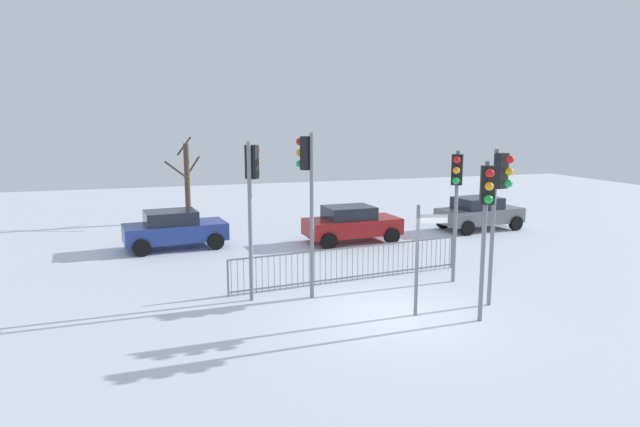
% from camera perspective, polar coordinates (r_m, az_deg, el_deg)
% --- Properties ---
extents(ground_plane, '(60.00, 60.00, 0.00)m').
position_cam_1_polar(ground_plane, '(14.46, 7.51, -10.19)').
color(ground_plane, silver).
extents(traffic_light_foreground_left, '(0.44, 0.49, 4.55)m').
position_cam_1_polar(traffic_light_foreground_left, '(14.99, -1.29, 3.69)').
color(traffic_light_foreground_left, slate).
rests_on(traffic_light_foreground_left, ground).
extents(traffic_light_rear_left, '(0.45, 0.48, 4.33)m').
position_cam_1_polar(traffic_light_rear_left, '(14.92, -7.01, 2.97)').
color(traffic_light_rear_left, slate).
rests_on(traffic_light_rear_left, ground).
extents(traffic_light_mid_left, '(0.40, 0.53, 3.93)m').
position_cam_1_polar(traffic_light_mid_left, '(13.58, 16.75, 0.74)').
color(traffic_light_mid_left, slate).
rests_on(traffic_light_mid_left, ground).
extents(traffic_light_foreground_right, '(0.44, 0.49, 3.99)m').
position_cam_1_polar(traffic_light_foreground_right, '(16.82, 13.86, 2.66)').
color(traffic_light_foreground_right, slate).
rests_on(traffic_light_foreground_right, ground).
extents(traffic_light_mid_right, '(0.37, 0.55, 4.15)m').
position_cam_1_polar(traffic_light_mid_right, '(14.90, 17.97, 2.06)').
color(traffic_light_mid_right, slate).
rests_on(traffic_light_mid_right, ground).
extents(direction_sign_post, '(0.78, 0.21, 2.82)m').
position_cam_1_polar(direction_sign_post, '(14.01, 10.22, -4.13)').
color(direction_sign_post, slate).
rests_on(direction_sign_post, ground).
extents(pedestrian_guard_railing, '(7.61, 0.91, 1.07)m').
position_cam_1_polar(pedestrian_guard_railing, '(16.98, 3.10, -5.16)').
color(pedestrian_guard_railing, slate).
rests_on(pedestrian_guard_railing, ground).
extents(car_blue_near, '(3.96, 2.27, 1.47)m').
position_cam_1_polar(car_blue_near, '(21.93, -14.78, -1.53)').
color(car_blue_near, navy).
rests_on(car_blue_near, ground).
extents(car_red_far, '(3.88, 2.09, 1.47)m').
position_cam_1_polar(car_red_far, '(22.34, 3.25, -1.02)').
color(car_red_far, maroon).
rests_on(car_red_far, ground).
extents(car_grey_mid, '(3.97, 2.30, 1.47)m').
position_cam_1_polar(car_grey_mid, '(25.89, 16.04, 0.08)').
color(car_grey_mid, slate).
rests_on(car_grey_mid, ground).
extents(bare_tree_left, '(1.71, 1.71, 4.09)m').
position_cam_1_polar(bare_tree_left, '(27.59, -13.53, 3.34)').
color(bare_tree_left, '#473828').
rests_on(bare_tree_left, ground).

